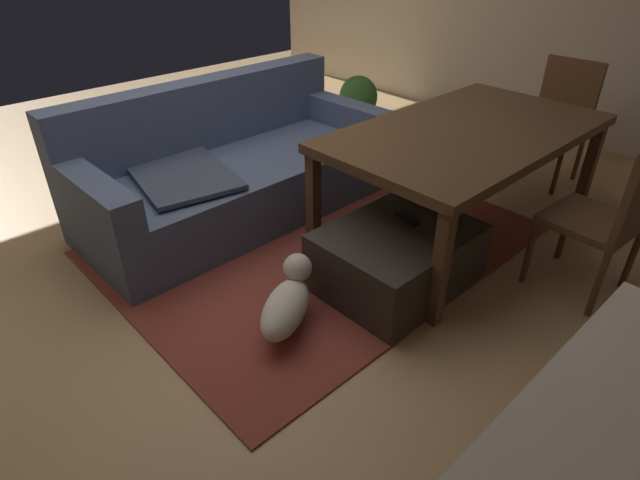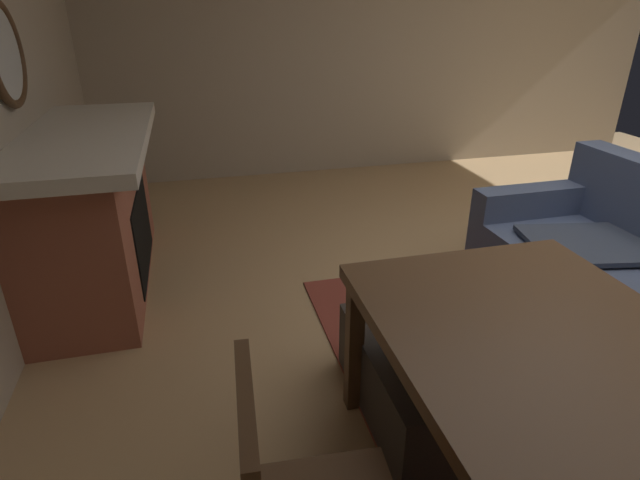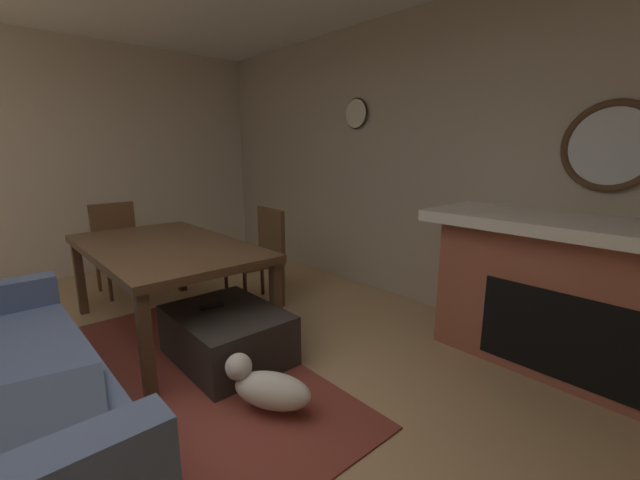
# 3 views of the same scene
# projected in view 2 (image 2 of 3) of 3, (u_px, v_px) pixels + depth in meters

# --- Properties ---
(floor) EXTENTS (8.36, 8.36, 0.00)m
(floor) POSITION_uv_depth(u_px,v_px,m) (570.00, 326.00, 3.05)
(floor) COLOR tan
(wall_left) EXTENTS (0.12, 6.68, 2.72)m
(wall_left) POSITION_uv_depth(u_px,v_px,m) (379.00, 43.00, 5.53)
(wall_left) COLOR #B7A893
(wall_left) RESTS_ON ground
(area_rug) EXTENTS (2.60, 2.00, 0.01)m
(area_rug) POSITION_uv_depth(u_px,v_px,m) (550.00, 383.00, 2.59)
(area_rug) COLOR brown
(area_rug) RESTS_ON ground
(fireplace) EXTENTS (1.94, 0.76, 1.05)m
(fireplace) POSITION_uv_depth(u_px,v_px,m) (93.00, 210.00, 3.32)
(fireplace) COLOR #9E5642
(fireplace) RESTS_ON ground
(round_wall_mirror) EXTENTS (0.60, 0.05, 0.60)m
(round_wall_mirror) POSITION_uv_depth(u_px,v_px,m) (5.00, 54.00, 2.84)
(round_wall_mirror) COLOR #4C331E
(ottoman_coffee_table) EXTENTS (0.86, 0.66, 0.37)m
(ottoman_coffee_table) POSITION_uv_depth(u_px,v_px,m) (433.00, 376.00, 2.36)
(ottoman_coffee_table) COLOR #2D2826
(ottoman_coffee_table) RESTS_ON ground
(tv_remote) EXTENTS (0.08, 0.17, 0.02)m
(tv_remote) POSITION_uv_depth(u_px,v_px,m) (460.00, 357.00, 2.18)
(tv_remote) COLOR black
(tv_remote) RESTS_ON ottoman_coffee_table
(dining_table) EXTENTS (1.86, 1.06, 0.74)m
(dining_table) POSITION_uv_depth(u_px,v_px,m) (597.00, 406.00, 1.51)
(dining_table) COLOR #513823
(dining_table) RESTS_ON ground
(small_dog) EXTENTS (0.51, 0.41, 0.29)m
(small_dog) POSITION_uv_depth(u_px,v_px,m) (402.00, 298.00, 3.02)
(small_dog) COLOR silver
(small_dog) RESTS_ON ground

